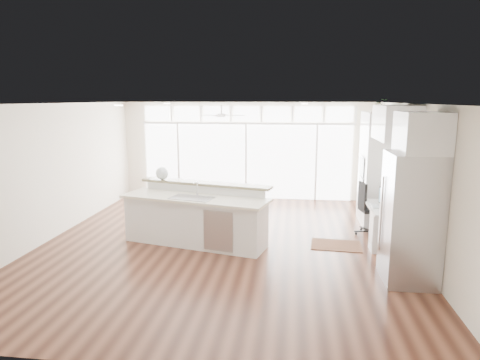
# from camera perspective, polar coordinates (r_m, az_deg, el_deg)

# --- Properties ---
(floor) EXTENTS (7.00, 8.00, 0.02)m
(floor) POSITION_cam_1_polar(r_m,az_deg,el_deg) (8.48, -2.16, -8.49)
(floor) COLOR #3A1C12
(floor) RESTS_ON ground
(ceiling) EXTENTS (7.00, 8.00, 0.02)m
(ceiling) POSITION_cam_1_polar(r_m,az_deg,el_deg) (8.00, -2.30, 10.16)
(ceiling) COLOR white
(ceiling) RESTS_ON wall_back
(wall_back) EXTENTS (7.00, 0.04, 2.70)m
(wall_back) POSITION_cam_1_polar(r_m,az_deg,el_deg) (12.05, 0.86, 3.93)
(wall_back) COLOR white
(wall_back) RESTS_ON floor
(wall_front) EXTENTS (7.00, 0.04, 2.70)m
(wall_front) POSITION_cam_1_polar(r_m,az_deg,el_deg) (4.35, -10.88, -8.67)
(wall_front) COLOR white
(wall_front) RESTS_ON floor
(wall_left) EXTENTS (0.04, 8.00, 2.70)m
(wall_left) POSITION_cam_1_polar(r_m,az_deg,el_deg) (9.35, -23.90, 1.02)
(wall_left) COLOR white
(wall_left) RESTS_ON floor
(wall_right) EXTENTS (0.04, 8.00, 2.70)m
(wall_right) POSITION_cam_1_polar(r_m,az_deg,el_deg) (8.32, 22.30, 0.03)
(wall_right) COLOR white
(wall_right) RESTS_ON floor
(glass_wall) EXTENTS (5.80, 0.06, 2.08)m
(glass_wall) POSITION_cam_1_polar(r_m,az_deg,el_deg) (12.03, 0.83, 2.48)
(glass_wall) COLOR white
(glass_wall) RESTS_ON wall_back
(transom_row) EXTENTS (5.90, 0.06, 0.40)m
(transom_row) POSITION_cam_1_polar(r_m,az_deg,el_deg) (11.91, 0.85, 8.82)
(transom_row) COLOR white
(transom_row) RESTS_ON wall_back
(desk_window) EXTENTS (0.04, 0.85, 0.85)m
(desk_window) POSITION_cam_1_polar(r_m,az_deg,el_deg) (8.56, 21.63, 1.72)
(desk_window) COLOR white
(desk_window) RESTS_ON wall_right
(ceiling_fan) EXTENTS (1.16, 1.16, 0.32)m
(ceiling_fan) POSITION_cam_1_polar(r_m,az_deg,el_deg) (10.85, -2.48, 9.15)
(ceiling_fan) COLOR silver
(ceiling_fan) RESTS_ON ceiling
(recessed_lights) EXTENTS (3.40, 3.00, 0.02)m
(recessed_lights) POSITION_cam_1_polar(r_m,az_deg,el_deg) (8.20, -2.06, 10.03)
(recessed_lights) COLOR beige
(recessed_lights) RESTS_ON ceiling
(oven_cabinet) EXTENTS (0.64, 1.20, 2.50)m
(oven_cabinet) POSITION_cam_1_polar(r_m,az_deg,el_deg) (9.99, 17.80, 1.41)
(oven_cabinet) COLOR white
(oven_cabinet) RESTS_ON floor
(desk_nook) EXTENTS (0.72, 1.30, 0.76)m
(desk_nook) POSITION_cam_1_polar(r_m,az_deg,el_deg) (8.73, 18.99, -5.82)
(desk_nook) COLOR white
(desk_nook) RESTS_ON floor
(upper_cabinets) EXTENTS (0.64, 1.30, 0.64)m
(upper_cabinets) POSITION_cam_1_polar(r_m,az_deg,el_deg) (8.42, 20.08, 7.16)
(upper_cabinets) COLOR white
(upper_cabinets) RESTS_ON wall_right
(refrigerator) EXTENTS (0.76, 0.90, 2.00)m
(refrigerator) POSITION_cam_1_polar(r_m,az_deg,el_deg) (7.02, 21.84, -4.75)
(refrigerator) COLOR #ABABB0
(refrigerator) RESTS_ON floor
(fridge_cabinet) EXTENTS (0.64, 0.90, 0.60)m
(fridge_cabinet) POSITION_cam_1_polar(r_m,az_deg,el_deg) (6.82, 23.09, 5.84)
(fridge_cabinet) COLOR white
(fridge_cabinet) RESTS_ON wall_right
(framed_photos) EXTENTS (0.06, 0.22, 0.80)m
(framed_photos) POSITION_cam_1_polar(r_m,az_deg,el_deg) (9.18, 20.62, 1.40)
(framed_photos) COLOR black
(framed_photos) RESTS_ON wall_right
(kitchen_island) EXTENTS (3.05, 1.75, 1.14)m
(kitchen_island) POSITION_cam_1_polar(r_m,az_deg,el_deg) (8.32, -6.01, -4.72)
(kitchen_island) COLOR white
(kitchen_island) RESTS_ON floor
(rug) EXTENTS (1.00, 0.76, 0.01)m
(rug) POSITION_cam_1_polar(r_m,az_deg,el_deg) (8.55, 12.70, -8.47)
(rug) COLOR #3B1E12
(rug) RESTS_ON floor
(office_chair) EXTENTS (0.65, 0.62, 1.09)m
(office_chair) POSITION_cam_1_polar(r_m,az_deg,el_deg) (9.24, 17.14, -3.73)
(office_chair) COLOR black
(office_chair) RESTS_ON floor
(fishbowl) EXTENTS (0.33, 0.33, 0.26)m
(fishbowl) POSITION_cam_1_polar(r_m,az_deg,el_deg) (8.97, -10.34, 0.89)
(fishbowl) COLOR silver
(fishbowl) RESTS_ON kitchen_island
(monitor) EXTENTS (0.14, 0.47, 0.38)m
(monitor) POSITION_cam_1_polar(r_m,az_deg,el_deg) (8.58, 18.70, -2.15)
(monitor) COLOR black
(monitor) RESTS_ON desk_nook
(keyboard) EXTENTS (0.13, 0.32, 0.02)m
(keyboard) POSITION_cam_1_polar(r_m,az_deg,el_deg) (8.59, 17.51, -3.33)
(keyboard) COLOR silver
(keyboard) RESTS_ON desk_nook
(potted_plant) EXTENTS (0.28, 0.30, 0.22)m
(potted_plant) POSITION_cam_1_polar(r_m,az_deg,el_deg) (9.87, 18.26, 9.23)
(potted_plant) COLOR #244F21
(potted_plant) RESTS_ON oven_cabinet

